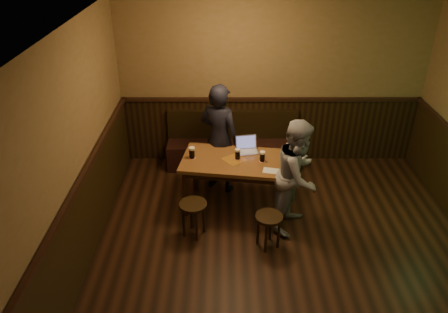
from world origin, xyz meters
name	(u,v)px	position (x,y,z in m)	size (l,w,h in m)	color
room	(295,186)	(0.00, 0.22, 1.20)	(5.04, 6.04, 2.84)	black
bench	(233,149)	(-0.64, 2.75, 0.31)	(2.20, 0.50, 0.95)	black
pub_table	(234,166)	(-0.64, 1.54, 0.69)	(1.58, 1.04, 0.79)	brown
stool_left	(193,210)	(-1.19, 0.87, 0.40)	(0.47, 0.47, 0.50)	black
stool_right	(269,222)	(-0.21, 0.63, 0.38)	(0.44, 0.44, 0.48)	black
pint_left	(192,153)	(-1.24, 1.58, 0.88)	(0.11, 0.11, 0.17)	#B03915
pint_mid	(238,154)	(-0.60, 1.55, 0.87)	(0.10, 0.10, 0.16)	#B03915
pint_right	(262,156)	(-0.25, 1.49, 0.87)	(0.10, 0.10, 0.15)	#B03915
laptop	(247,147)	(-0.45, 1.79, 0.85)	(0.35, 0.30, 0.22)	silver
menu	(271,171)	(-0.15, 1.22, 0.79)	(0.22, 0.15, 0.00)	silver
person_suit	(219,138)	(-0.86, 2.04, 0.86)	(0.63, 0.41, 1.73)	black
person_grey	(298,176)	(0.19, 1.09, 0.80)	(0.77, 0.60, 1.59)	#96969C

